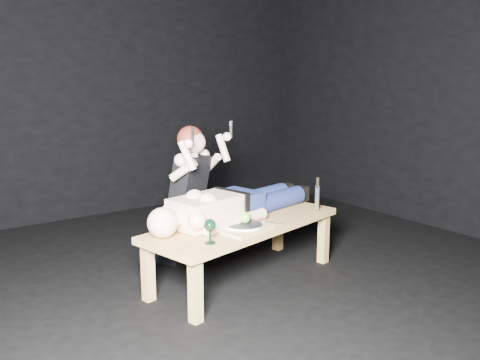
{
  "coord_description": "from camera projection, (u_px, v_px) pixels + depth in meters",
  "views": [
    {
      "loc": [
        -1.98,
        -2.8,
        1.49
      ],
      "look_at": [
        0.13,
        0.14,
        0.75
      ],
      "focal_mm": 38.15,
      "sensor_mm": 36.0,
      "label": 1
    }
  ],
  "objects": [
    {
      "name": "kneeling_woman",
      "position": [
        183.0,
        193.0,
        4.05
      ],
      "size": [
        0.83,
        0.87,
        1.15
      ],
      "primitive_type": null,
      "rotation": [
        0.0,
        0.0,
        0.39
      ],
      "color": "black",
      "rests_on": "ground"
    },
    {
      "name": "lying_man",
      "position": [
        236.0,
        200.0,
        3.81
      ],
      "size": [
        1.6,
        0.77,
        0.26
      ],
      "primitive_type": null,
      "rotation": [
        0.0,
        0.0,
        0.21
      ],
      "color": "#E4AE94",
      "rests_on": "table"
    },
    {
      "name": "spoon_flat",
      "position": [
        261.0,
        223.0,
        3.68
      ],
      "size": [
        0.14,
        0.12,
        0.01
      ],
      "primitive_type": "cube",
      "rotation": [
        0.0,
        0.0,
        0.86
      ],
      "color": "#B2B2B7",
      "rests_on": "table"
    },
    {
      "name": "apple",
      "position": [
        245.0,
        217.0,
        3.51
      ],
      "size": [
        0.08,
        0.08,
        0.08
      ],
      "primitive_type": "sphere",
      "color": "#598C2A",
      "rests_on": "plate"
    },
    {
      "name": "serving_tray",
      "position": [
        243.0,
        228.0,
        3.51
      ],
      "size": [
        0.44,
        0.36,
        0.02
      ],
      "primitive_type": "cube",
      "rotation": [
        0.0,
        0.0,
        0.27
      ],
      "color": "tan",
      "rests_on": "table"
    },
    {
      "name": "fork_flat",
      "position": [
        225.0,
        236.0,
        3.36
      ],
      "size": [
        0.1,
        0.15,
        0.01
      ],
      "primitive_type": "cube",
      "rotation": [
        0.0,
        0.0,
        0.57
      ],
      "color": "#B2B2B7",
      "rests_on": "table"
    },
    {
      "name": "table",
      "position": [
        244.0,
        251.0,
        3.76
      ],
      "size": [
        1.65,
        0.89,
        0.45
      ],
      "primitive_type": "cube",
      "rotation": [
        0.0,
        0.0,
        0.21
      ],
      "color": "tan",
      "rests_on": "ground"
    },
    {
      "name": "plate",
      "position": [
        243.0,
        225.0,
        3.5
      ],
      "size": [
        0.31,
        0.31,
        0.02
      ],
      "primitive_type": "cylinder",
      "rotation": [
        0.0,
        0.0,
        0.27
      ],
      "color": "white",
      "rests_on": "serving_tray"
    },
    {
      "name": "knife_flat",
      "position": [
        273.0,
        223.0,
        3.66
      ],
      "size": [
        0.08,
        0.16,
        0.01
      ],
      "primitive_type": "cube",
      "rotation": [
        0.0,
        0.0,
        0.43
      ],
      "color": "#B2B2B7",
      "rests_on": "table"
    },
    {
      "name": "goblet",
      "position": [
        210.0,
        231.0,
        3.21
      ],
      "size": [
        0.09,
        0.09,
        0.16
      ],
      "primitive_type": null,
      "rotation": [
        0.0,
        0.0,
        0.21
      ],
      "color": "black",
      "rests_on": "table"
    },
    {
      "name": "ground",
      "position": [
        236.0,
        287.0,
        3.66
      ],
      "size": [
        5.0,
        5.0,
        0.0
      ],
      "primitive_type": "plane",
      "color": "black",
      "rests_on": "ground"
    },
    {
      "name": "back_wall",
      "position": [
        98.0,
        75.0,
        5.35
      ],
      "size": [
        5.0,
        0.0,
        5.0
      ],
      "primitive_type": "plane",
      "rotation": [
        1.57,
        0.0,
        0.0
      ],
      "color": "black",
      "rests_on": "ground"
    },
    {
      "name": "carving_knife",
      "position": [
        317.0,
        194.0,
        3.99
      ],
      "size": [
        0.04,
        0.04,
        0.27
      ],
      "primitive_type": null,
      "rotation": [
        0.0,
        0.0,
        0.21
      ],
      "color": "#B2B2B7",
      "rests_on": "table"
    }
  ]
}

